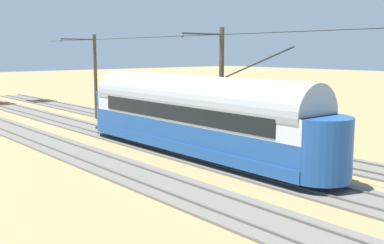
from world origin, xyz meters
TOP-DOWN VIEW (x-y plane):
  - ground_plane at (0.00, 0.00)m, footprint 220.00×220.00m
  - track_streetcar_siding at (-4.45, -0.31)m, footprint 2.80×80.00m
  - track_adjacent_siding at (0.00, -0.31)m, footprint 2.80×80.00m
  - track_third_siding at (4.45, -0.31)m, footprint 2.80×80.00m
  - vintage_streetcar at (-0.00, 0.80)m, footprint 2.65×18.22m
  - catenary_pole_foreground at (-2.76, -15.10)m, footprint 3.07×0.28m
  - catenary_pole_mid_near at (-2.76, -0.14)m, footprint 3.07×0.28m
  - overhead_wire_run at (-0.07, -0.90)m, footprint 2.87×33.93m
  - switch_stand at (-5.95, -7.83)m, footprint 0.50×0.30m

SIDE VIEW (x-z plane):
  - ground_plane at x=0.00m, z-range 0.00..0.00m
  - track_streetcar_siding at x=-4.45m, z-range -0.04..0.14m
  - track_adjacent_siding at x=0.00m, z-range -0.04..0.14m
  - track_third_siding at x=4.45m, z-range -0.04..0.14m
  - switch_stand at x=-5.95m, z-range 0.08..1.32m
  - vintage_streetcar at x=0.00m, z-range -0.52..5.05m
  - catenary_pole_foreground at x=-2.76m, z-range 0.17..7.04m
  - catenary_pole_mid_near at x=-2.76m, z-range 0.17..7.04m
  - overhead_wire_run at x=-0.07m, z-range 6.24..6.42m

